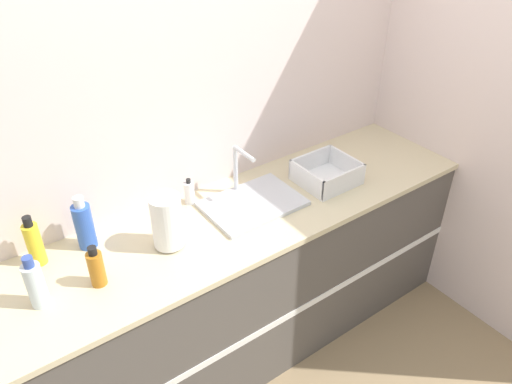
{
  "coord_description": "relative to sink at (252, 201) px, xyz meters",
  "views": [
    {
      "loc": [
        -1.14,
        -1.31,
        2.36
      ],
      "look_at": [
        0.02,
        0.29,
        1.04
      ],
      "focal_mm": 35.0,
      "sensor_mm": 36.0,
      "label": 1
    }
  ],
  "objects": [
    {
      "name": "bottle_clear",
      "position": [
        -1.05,
        -0.07,
        0.08
      ],
      "size": [
        0.07,
        0.07,
        0.24
      ],
      "color": "silver",
      "rests_on": "counter_cabinet"
    },
    {
      "name": "bottle_amber",
      "position": [
        -0.83,
        -0.09,
        0.06
      ],
      "size": [
        0.06,
        0.06,
        0.19
      ],
      "color": "#B26B19",
      "rests_on": "counter_cabinet"
    },
    {
      "name": "dish_rack",
      "position": [
        0.45,
        -0.06,
        0.02
      ],
      "size": [
        0.3,
        0.27,
        0.12
      ],
      "color": "white",
      "rests_on": "counter_cabinet"
    },
    {
      "name": "ground_plane",
      "position": [
        -0.04,
        -0.35,
        -0.94
      ],
      "size": [
        12.0,
        12.0,
        0.0
      ],
      "primitive_type": "plane",
      "color": "#937A56"
    },
    {
      "name": "soap_dispenser",
      "position": [
        -0.24,
        0.2,
        0.04
      ],
      "size": [
        0.05,
        0.05,
        0.14
      ],
      "color": "silver",
      "rests_on": "counter_cabinet"
    },
    {
      "name": "sink",
      "position": [
        0.0,
        0.0,
        0.0
      ],
      "size": [
        0.48,
        0.34,
        0.27
      ],
      "color": "silver",
      "rests_on": "counter_cabinet"
    },
    {
      "name": "counter_cabinet",
      "position": [
        -0.04,
        -0.04,
        -0.48
      ],
      "size": [
        2.47,
        0.66,
        0.92
      ],
      "color": "#514C47",
      "rests_on": "ground_plane"
    },
    {
      "name": "wall_back",
      "position": [
        -0.04,
        0.31,
        0.36
      ],
      "size": [
        4.84,
        0.06,
        2.6
      ],
      "color": "silver",
      "rests_on": "ground_plane"
    },
    {
      "name": "bottle_blue",
      "position": [
        -0.78,
        0.17,
        0.09
      ],
      "size": [
        0.08,
        0.08,
        0.26
      ],
      "color": "#2D56B7",
      "rests_on": "counter_cabinet"
    },
    {
      "name": "bottle_yellow",
      "position": [
        -0.99,
        0.18,
        0.09
      ],
      "size": [
        0.07,
        0.07,
        0.24
      ],
      "color": "yellow",
      "rests_on": "counter_cabinet"
    },
    {
      "name": "paper_towel_roll",
      "position": [
        -0.48,
        -0.04,
        0.11
      ],
      "size": [
        0.14,
        0.14,
        0.26
      ],
      "color": "#4C4C51",
      "rests_on": "counter_cabinet"
    },
    {
      "name": "wall_right",
      "position": [
        1.21,
        -0.04,
        0.36
      ],
      "size": [
        0.06,
        2.63,
        2.6
      ],
      "color": "silver",
      "rests_on": "ground_plane"
    }
  ]
}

